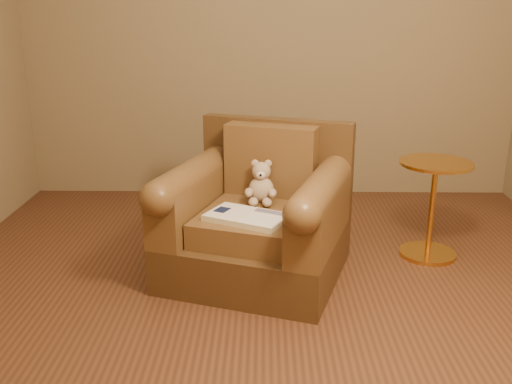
{
  "coord_description": "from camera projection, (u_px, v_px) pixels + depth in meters",
  "views": [
    {
      "loc": [
        -0.05,
        -2.69,
        1.51
      ],
      "look_at": [
        -0.1,
        0.35,
        0.53
      ],
      "focal_mm": 40.0,
      "sensor_mm": 36.0,
      "label": 1
    }
  ],
  "objects": [
    {
      "name": "teddy_bear",
      "position": [
        261.0,
        186.0,
        3.36
      ],
      "size": [
        0.19,
        0.21,
        0.26
      ],
      "rotation": [
        0.0,
        0.0,
        -0.06
      ],
      "color": "tan",
      "rests_on": "armchair"
    },
    {
      "name": "side_table",
      "position": [
        432.0,
        206.0,
        3.55
      ],
      "size": [
        0.44,
        0.44,
        0.62
      ],
      "color": "gold",
      "rests_on": "floor"
    },
    {
      "name": "guidebook",
      "position": [
        246.0,
        217.0,
        3.1
      ],
      "size": [
        0.49,
        0.42,
        0.03
      ],
      "rotation": [
        0.0,
        0.0,
        -0.46
      ],
      "color": "beige",
      "rests_on": "armchair"
    },
    {
      "name": "armchair",
      "position": [
        258.0,
        219.0,
        3.34
      ],
      "size": [
        1.19,
        1.16,
        0.86
      ],
      "rotation": [
        0.0,
        0.0,
        -0.31
      ],
      "color": "#4B3119",
      "rests_on": "floor"
    },
    {
      "name": "floor",
      "position": [
        273.0,
        307.0,
        3.02
      ],
      "size": [
        4.0,
        4.0,
        0.0
      ],
      "primitive_type": "plane",
      "color": "#57311E",
      "rests_on": "ground"
    }
  ]
}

